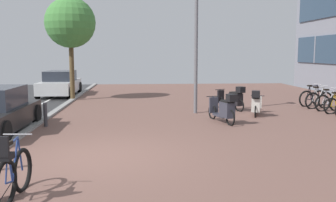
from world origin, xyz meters
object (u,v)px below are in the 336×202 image
scooter_mid (224,109)px  street_tree (70,23)px  bicycle_foreground (11,174)px  bicycle_rack_06 (319,100)px  scooter_far (233,99)px  lamp_post (196,33)px  parked_car_far (60,84)px  bollard_far (45,115)px  bicycle_rack_05 (329,103)px  scooter_near (256,104)px  bicycle_rack_07 (313,98)px

scooter_mid → street_tree: (-6.21, 6.72, 3.33)m
bicycle_foreground → bicycle_rack_06: size_ratio=1.03×
scooter_far → lamp_post: 3.19m
bicycle_foreground → parked_car_far: size_ratio=0.34×
bollard_far → scooter_far: bearing=23.3°
lamp_post → bicycle_foreground: bearing=-116.9°
bicycle_rack_05 → lamp_post: 6.19m
street_tree → scooter_mid: bearing=-47.3°
bicycle_rack_05 → scooter_mid: (-4.88, -2.31, 0.13)m
bicycle_rack_05 → bicycle_foreground: bearing=-139.0°
parked_car_far → scooter_far: bearing=-36.8°
scooter_far → street_tree: size_ratio=0.33×
bicycle_rack_06 → scooter_far: size_ratio=0.83×
scooter_mid → street_tree: size_ratio=0.36×
bicycle_foreground → scooter_far: 10.77m
bicycle_rack_05 → bicycle_rack_06: 0.70m
bicycle_rack_05 → scooter_near: size_ratio=0.86×
bicycle_rack_06 → street_tree: 12.09m
scooter_mid → parked_car_far: (-7.31, 9.05, 0.17)m
scooter_mid → scooter_far: (1.00, 2.83, -0.01)m
bicycle_rack_05 → scooter_mid: bearing=-154.6°
bicycle_foreground → street_tree: bearing=95.8°
scooter_mid → lamp_post: lamp_post is taller
parked_car_far → lamp_post: size_ratio=0.75×
bicycle_foreground → bicycle_rack_05: 12.95m
bicycle_rack_07 → scooter_near: bearing=-144.9°
scooter_far → bicycle_rack_05: bearing=-7.6°
bicycle_foreground → scooter_far: (5.90, 9.01, 0.06)m
street_tree → bollard_far: (0.35, -6.84, -3.42)m
bicycle_rack_05 → parked_car_far: size_ratio=0.32×
scooter_near → lamp_post: size_ratio=0.28×
bicycle_rack_05 → bollard_far: (-10.73, -2.44, 0.04)m
scooter_near → lamp_post: (-2.18, 0.82, 2.68)m
bicycle_rack_07 → parked_car_far: size_ratio=0.34×
bicycle_foreground → bollard_far: 6.13m
bicycle_rack_07 → scooter_far: bearing=-167.3°
bicycle_rack_07 → scooter_far: scooter_far is taller
bicycle_rack_07 → scooter_far: 3.93m
bicycle_rack_05 → scooter_near: (-3.34, -0.93, 0.10)m
bicycle_foreground → lamp_post: lamp_post is taller
bicycle_rack_05 → bicycle_rack_07: bicycle_rack_07 is taller
bicycle_rack_07 → parked_car_far: (-12.13, 5.36, 0.28)m
bicycle_rack_05 → bicycle_rack_07: size_ratio=0.97×
bicycle_foreground → bicycle_rack_07: bearing=45.4°
scooter_mid → scooter_far: size_ratio=1.09×
parked_car_far → bollard_far: 9.30m
bicycle_rack_05 → scooter_mid: size_ratio=0.75×
scooter_mid → scooter_far: bearing=70.6°
scooter_mid → lamp_post: bearing=106.4°
bicycle_rack_05 → scooter_mid: scooter_mid is taller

